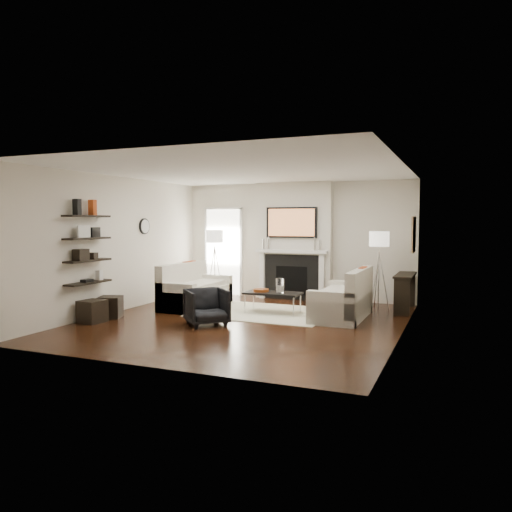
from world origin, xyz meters
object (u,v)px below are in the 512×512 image
at_px(lamp_left_shade, 215,236).
at_px(lamp_right_shade, 379,239).
at_px(ottoman_near, 110,307).
at_px(loveseat_left_base, 196,297).
at_px(loveseat_right_base, 342,307).
at_px(coffee_table, 273,293).
at_px(armchair, 207,305).

relative_size(lamp_left_shade, lamp_right_shade, 1.00).
relative_size(lamp_right_shade, ottoman_near, 1.00).
height_order(loveseat_left_base, loveseat_right_base, same).
bearing_deg(coffee_table, armchair, -115.40).
relative_size(coffee_table, lamp_right_shade, 2.75).
bearing_deg(armchair, lamp_right_shade, 1.75).
bearing_deg(lamp_right_shade, ottoman_near, -148.35).
bearing_deg(ottoman_near, lamp_right_shade, 31.65).
bearing_deg(loveseat_left_base, loveseat_right_base, 0.48).
relative_size(lamp_left_shade, ottoman_near, 1.00).
distance_m(armchair, lamp_right_shade, 3.84).
bearing_deg(ottoman_near, loveseat_left_base, 60.48).
bearing_deg(loveseat_left_base, armchair, -54.99).
distance_m(coffee_table, ottoman_near, 3.10).
distance_m(coffee_table, lamp_right_shade, 2.45).
height_order(armchair, lamp_right_shade, lamp_right_shade).
height_order(coffee_table, ottoman_near, coffee_table).
bearing_deg(lamp_right_shade, lamp_left_shade, 175.65).
bearing_deg(armchair, lamp_left_shade, 69.96).
bearing_deg(loveseat_right_base, armchair, -142.83).
bearing_deg(coffee_table, lamp_right_shade, 33.47).
height_order(loveseat_left_base, lamp_right_shade, lamp_right_shade).
bearing_deg(lamp_right_shade, armchair, -133.51).
height_order(armchair, lamp_left_shade, lamp_left_shade).
xyz_separation_m(loveseat_right_base, lamp_right_shade, (0.50, 1.13, 1.24)).
distance_m(lamp_left_shade, ottoman_near, 3.38).
xyz_separation_m(loveseat_left_base, lamp_right_shade, (3.60, 1.16, 1.24)).
bearing_deg(ottoman_near, coffee_table, 30.35).
xyz_separation_m(armchair, lamp_left_shade, (-1.36, 2.97, 1.10)).
bearing_deg(armchair, loveseat_left_base, 80.27).
bearing_deg(lamp_right_shade, loveseat_left_base, -162.19).
relative_size(armchair, lamp_left_shade, 1.74).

